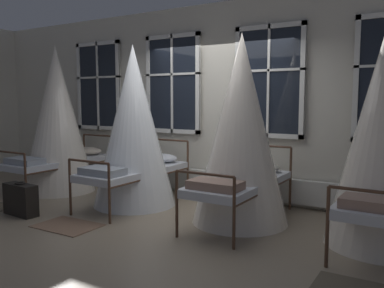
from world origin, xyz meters
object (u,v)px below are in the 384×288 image
Objects in this scene: cot_third at (241,132)px; suitcase_dark at (21,199)px; cot_first at (58,121)px; cot_second at (134,128)px.

suitcase_dark is at bearing 115.78° from cot_third.
cot_first is at bearing 123.56° from suitcase_dark.
cot_second is at bearing 90.63° from cot_third.
cot_first is 1.04× the size of cot_third.
cot_second is 1.77m from cot_third.
suitcase_dark is (-0.98, -1.30, -0.96)m from cot_second.
cot_first reaches higher than suitcase_dark.
cot_third is at bearing -89.06° from cot_second.
suitcase_dark is at bearing 143.63° from cot_second.
suitcase_dark is at bearing -149.28° from cot_first.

